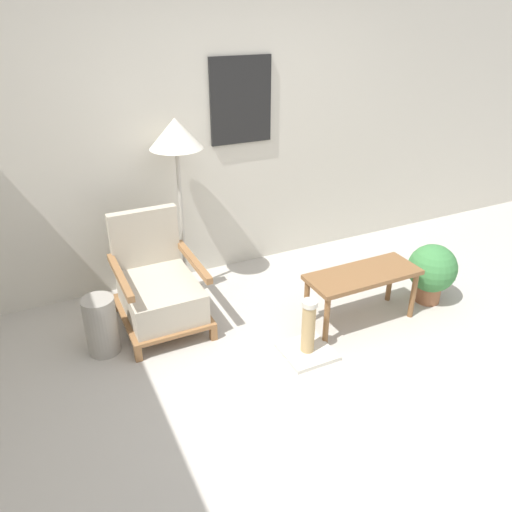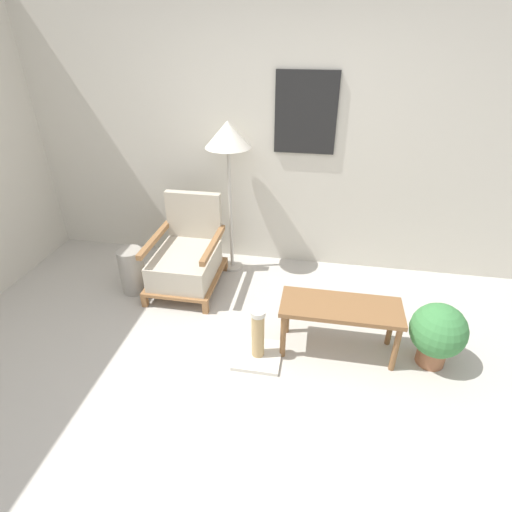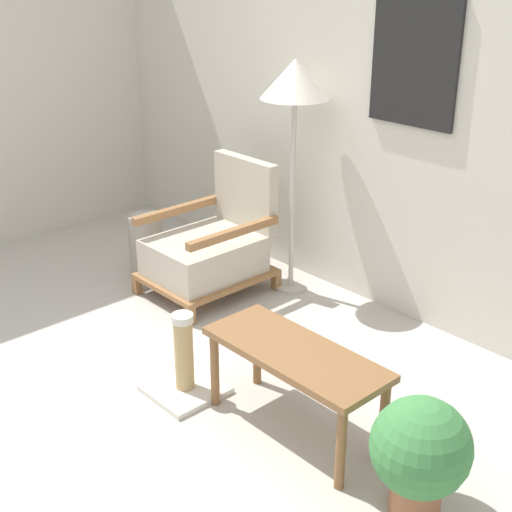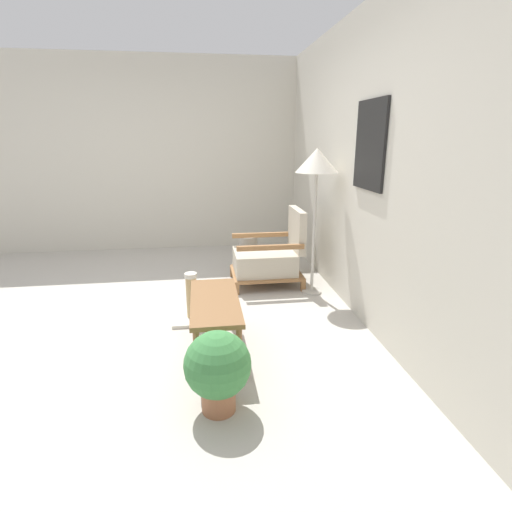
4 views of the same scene
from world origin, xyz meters
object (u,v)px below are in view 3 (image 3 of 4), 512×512
(coffee_table, at_px, (295,362))
(scratching_post, at_px, (185,370))
(armchair, at_px, (211,247))
(vase, at_px, (146,246))
(potted_plant, at_px, (420,451))
(floor_lamp, at_px, (295,88))

(coffee_table, distance_m, scratching_post, 0.67)
(armchair, height_order, vase, armchair)
(coffee_table, distance_m, potted_plant, 0.71)
(coffee_table, xyz_separation_m, scratching_post, (-0.60, -0.19, -0.24))
(floor_lamp, relative_size, vase, 3.39)
(vase, bearing_deg, floor_lamp, 35.20)
(potted_plant, height_order, scratching_post, potted_plant)
(floor_lamp, xyz_separation_m, scratching_post, (0.50, -1.27, -1.21))
(floor_lamp, xyz_separation_m, vase, (-0.83, -0.59, -1.12))
(floor_lamp, xyz_separation_m, coffee_table, (1.09, -1.07, -0.97))
(floor_lamp, relative_size, potted_plant, 2.91)
(armchair, distance_m, scratching_post, 1.22)
(coffee_table, relative_size, vase, 2.03)
(armchair, height_order, floor_lamp, floor_lamp)
(vase, bearing_deg, coffee_table, -14.22)
(coffee_table, height_order, scratching_post, scratching_post)
(scratching_post, bearing_deg, vase, 152.92)
(floor_lamp, height_order, coffee_table, floor_lamp)
(coffee_table, bearing_deg, potted_plant, -1.28)
(coffee_table, relative_size, scratching_post, 2.01)
(vase, bearing_deg, potted_plant, -10.83)
(floor_lamp, bearing_deg, potted_plant, -31.18)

